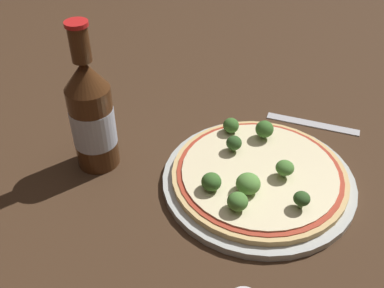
{
  "coord_description": "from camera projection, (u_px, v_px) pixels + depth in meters",
  "views": [
    {
      "loc": [
        -0.47,
        -0.21,
        0.49
      ],
      "look_at": [
        -0.03,
        0.1,
        0.06
      ],
      "focal_mm": 42.0,
      "sensor_mm": 36.0,
      "label": 1
    }
  ],
  "objects": [
    {
      "name": "pizza",
      "position": [
        258.0,
        173.0,
        0.69
      ],
      "size": [
        0.27,
        0.27,
        0.01
      ],
      "color": "tan",
      "rests_on": "plate"
    },
    {
      "name": "broccoli_floret_3",
      "position": [
        231.0,
        126.0,
        0.75
      ],
      "size": [
        0.03,
        0.03,
        0.03
      ],
      "color": "#6B8E51",
      "rests_on": "pizza"
    },
    {
      "name": "broccoli_floret_4",
      "position": [
        248.0,
        184.0,
        0.64
      ],
      "size": [
        0.04,
        0.04,
        0.03
      ],
      "color": "#6B8E51",
      "rests_on": "pizza"
    },
    {
      "name": "plate",
      "position": [
        257.0,
        180.0,
        0.7
      ],
      "size": [
        0.3,
        0.3,
        0.01
      ],
      "color": "#B2B7B2",
      "rests_on": "ground_plane"
    },
    {
      "name": "broccoli_floret_6",
      "position": [
        211.0,
        182.0,
        0.65
      ],
      "size": [
        0.03,
        0.03,
        0.03
      ],
      "color": "#6B8E51",
      "rests_on": "pizza"
    },
    {
      "name": "broccoli_floret_5",
      "position": [
        285.0,
        168.0,
        0.67
      ],
      "size": [
        0.03,
        0.03,
        0.03
      ],
      "color": "#6B8E51",
      "rests_on": "pizza"
    },
    {
      "name": "broccoli_floret_0",
      "position": [
        302.0,
        199.0,
        0.62
      ],
      "size": [
        0.02,
        0.02,
        0.03
      ],
      "color": "#6B8E51",
      "rests_on": "pizza"
    },
    {
      "name": "beer_bottle",
      "position": [
        92.0,
        115.0,
        0.68
      ],
      "size": [
        0.07,
        0.07,
        0.24
      ],
      "color": "#472814",
      "rests_on": "ground_plane"
    },
    {
      "name": "ground_plane",
      "position": [
        255.0,
        187.0,
        0.7
      ],
      "size": [
        3.0,
        3.0,
        0.0
      ],
      "primitive_type": "plane",
      "color": "#3D2819"
    },
    {
      "name": "fork",
      "position": [
        312.0,
        124.0,
        0.82
      ],
      "size": [
        0.06,
        0.17,
        0.0
      ],
      "rotation": [
        0.0,
        0.0,
        1.84
      ],
      "color": "#B2B2B7",
      "rests_on": "ground_plane"
    },
    {
      "name": "broccoli_floret_2",
      "position": [
        234.0,
        143.0,
        0.71
      ],
      "size": [
        0.03,
        0.03,
        0.03
      ],
      "color": "#6B8E51",
      "rests_on": "pizza"
    },
    {
      "name": "broccoli_floret_7",
      "position": [
        264.0,
        129.0,
        0.74
      ],
      "size": [
        0.03,
        0.03,
        0.03
      ],
      "color": "#6B8E51",
      "rests_on": "pizza"
    },
    {
      "name": "broccoli_floret_1",
      "position": [
        238.0,
        202.0,
        0.62
      ],
      "size": [
        0.03,
        0.03,
        0.03
      ],
      "color": "#6B8E51",
      "rests_on": "pizza"
    }
  ]
}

